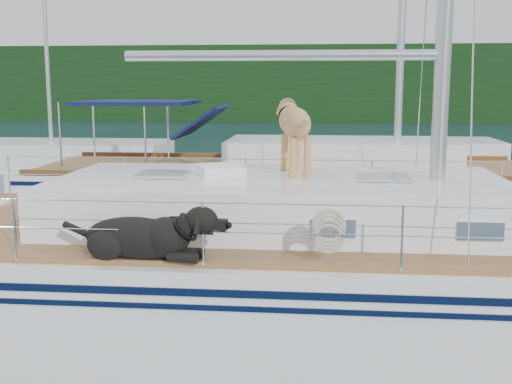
# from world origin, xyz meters

# --- Properties ---
(ground) EXTENTS (120.00, 120.00, 0.00)m
(ground) POSITION_xyz_m (0.00, 0.00, 0.00)
(ground) COLOR black
(ground) RESTS_ON ground
(tree_line) EXTENTS (90.00, 3.00, 6.00)m
(tree_line) POSITION_xyz_m (0.00, 45.00, 3.00)
(tree_line) COLOR black
(tree_line) RESTS_ON ground
(shore_bank) EXTENTS (92.00, 1.00, 1.20)m
(shore_bank) POSITION_xyz_m (0.00, 46.20, 0.60)
(shore_bank) COLOR #595147
(shore_bank) RESTS_ON ground
(main_sailboat) EXTENTS (12.00, 3.83, 14.01)m
(main_sailboat) POSITION_xyz_m (0.10, -0.00, 0.68)
(main_sailboat) COLOR white
(main_sailboat) RESTS_ON ground
(neighbor_sailboat) EXTENTS (11.00, 3.50, 13.30)m
(neighbor_sailboat) POSITION_xyz_m (0.62, 6.41, 0.63)
(neighbor_sailboat) COLOR white
(neighbor_sailboat) RESTS_ON ground
(bg_boat_west) EXTENTS (8.00, 3.00, 11.65)m
(bg_boat_west) POSITION_xyz_m (-8.00, 14.00, 0.45)
(bg_boat_west) COLOR white
(bg_boat_west) RESTS_ON ground
(bg_boat_center) EXTENTS (7.20, 3.00, 11.65)m
(bg_boat_center) POSITION_xyz_m (4.00, 16.00, 0.45)
(bg_boat_center) COLOR white
(bg_boat_center) RESTS_ON ground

